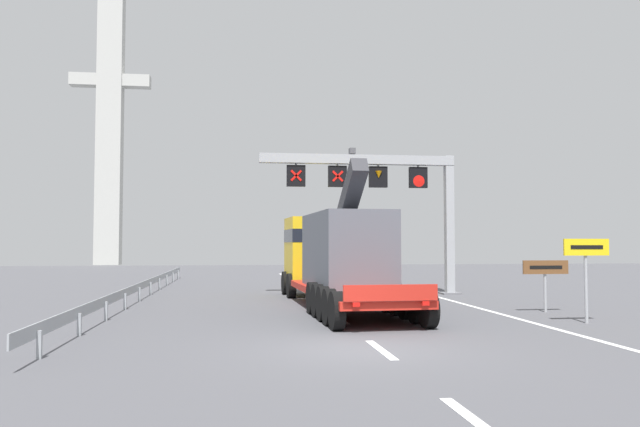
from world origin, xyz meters
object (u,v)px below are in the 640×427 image
heavy_haul_truck_red (333,255)px  overhead_lane_gantry (385,184)px  exit_sign_yellow (586,259)px  tourist_info_sign_brown (545,272)px  bridge_pylon_distant (110,113)px

heavy_haul_truck_red → overhead_lane_gantry: bearing=53.2°
exit_sign_yellow → heavy_haul_truck_red: bearing=134.9°
tourist_info_sign_brown → bridge_pylon_distant: bearing=116.2°
exit_sign_yellow → tourist_info_sign_brown: (0.25, 3.07, -0.54)m
overhead_lane_gantry → exit_sign_yellow: size_ratio=3.73×
bridge_pylon_distant → overhead_lane_gantry: bearing=-63.8°
overhead_lane_gantry → heavy_haul_truck_red: bearing=-126.8°
heavy_haul_truck_red → exit_sign_yellow: (6.85, -6.86, -0.03)m
heavy_haul_truck_red → exit_sign_yellow: bearing=-45.1°
bridge_pylon_distant → tourist_info_sign_brown: bearing=-63.8°
heavy_haul_truck_red → tourist_info_sign_brown: (7.10, -3.80, -0.57)m
heavy_haul_truck_red → bridge_pylon_distant: size_ratio=0.41×
tourist_info_sign_brown → exit_sign_yellow: bearing=-94.7°
bridge_pylon_distant → heavy_haul_truck_red: bearing=-69.0°
heavy_haul_truck_red → exit_sign_yellow: heavy_haul_truck_red is taller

